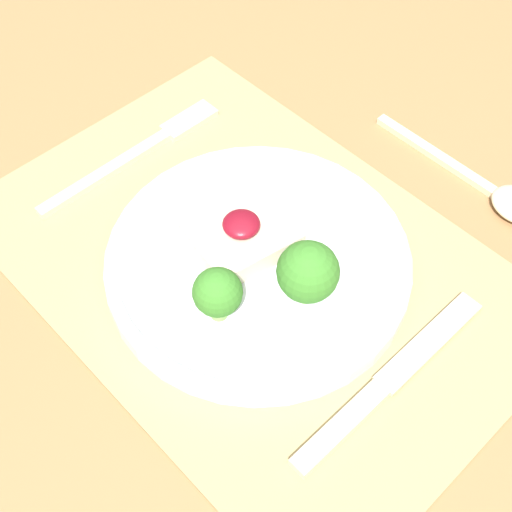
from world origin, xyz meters
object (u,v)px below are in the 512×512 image
dinner_plate (257,262)px  spoon (500,194)px  knife (379,390)px  fork (144,149)px

dinner_plate → spoon: (0.09, 0.22, -0.01)m
knife → spoon: size_ratio=1.09×
fork → knife: 0.33m
spoon → knife: bearing=-79.3°
knife → spoon: spoon is taller
fork → spoon: size_ratio=1.09×
dinner_plate → spoon: bearing=67.6°
fork → knife: (0.33, -0.03, 0.00)m
spoon → fork: bearing=-145.5°
dinner_plate → knife: size_ratio=1.25×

